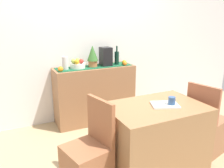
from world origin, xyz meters
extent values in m
cube|color=tan|center=(0.00, 0.00, -0.01)|extent=(6.40, 6.40, 0.02)
cube|color=silver|center=(0.00, 1.18, 1.35)|extent=(6.40, 0.06, 2.70)
cube|color=#946543|center=(-0.02, 0.92, 0.45)|extent=(1.26, 0.42, 0.90)
cube|color=#175332|center=(-0.02, 0.92, 0.90)|extent=(1.19, 0.32, 0.01)
cylinder|color=white|center=(-0.29, 0.92, 0.94)|extent=(0.22, 0.22, 0.07)
sphere|color=#B4342C|center=(-0.24, 0.88, 1.01)|extent=(0.07, 0.07, 0.07)
sphere|color=#9AB143|center=(-0.35, 0.92, 1.01)|extent=(0.07, 0.07, 0.07)
sphere|color=#92B03F|center=(-0.27, 0.98, 1.01)|extent=(0.07, 0.07, 0.07)
sphere|color=gold|center=(-0.32, 0.86, 1.01)|extent=(0.07, 0.07, 0.07)
cylinder|color=#0F2F23|center=(0.37, 0.92, 1.00)|extent=(0.07, 0.07, 0.21)
cylinder|color=#0F2F23|center=(0.37, 0.92, 1.16)|extent=(0.03, 0.03, 0.09)
cube|color=black|center=(0.18, 0.92, 1.05)|extent=(0.16, 0.18, 0.29)
cylinder|color=silver|center=(-0.47, 0.92, 1.00)|extent=(0.09, 0.09, 0.19)
cylinder|color=#BC6F41|center=(-0.04, 0.92, 0.95)|extent=(0.14, 0.14, 0.10)
cone|color=#386D2E|center=(-0.04, 0.92, 1.12)|extent=(0.17, 0.17, 0.23)
sphere|color=orange|center=(0.45, 0.80, 0.93)|extent=(0.07, 0.07, 0.07)
sphere|color=orange|center=(0.48, 0.88, 0.94)|extent=(0.07, 0.07, 0.07)
sphere|color=orange|center=(-0.57, 0.82, 0.94)|extent=(0.08, 0.08, 0.08)
cube|color=#9D6F46|center=(0.12, -0.53, 0.37)|extent=(1.04, 0.72, 0.74)
cube|color=white|center=(0.20, -0.56, 0.75)|extent=(0.34, 0.30, 0.02)
cylinder|color=#335486|center=(0.26, -0.60, 0.79)|extent=(0.08, 0.08, 0.10)
cube|color=#A06240|center=(-0.68, -0.53, 0.23)|extent=(0.48, 0.48, 0.45)
cube|color=#A15F3B|center=(-0.51, -0.49, 0.68)|extent=(0.13, 0.40, 0.45)
cube|color=#966342|center=(0.92, -0.53, 0.23)|extent=(0.49, 0.49, 0.45)
cube|color=#A35D42|center=(0.74, -0.57, 0.68)|extent=(0.14, 0.40, 0.45)
camera|label=1|loc=(-1.32, -2.44, 1.66)|focal=37.89mm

